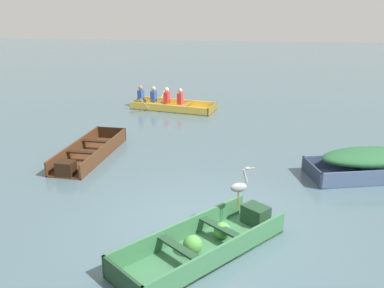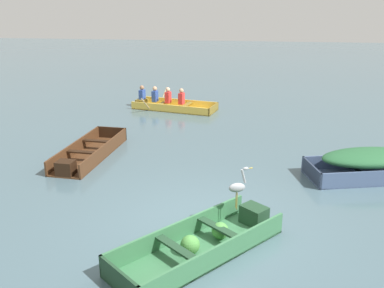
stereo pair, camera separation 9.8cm
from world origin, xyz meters
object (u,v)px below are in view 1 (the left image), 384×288
Objects in this scene: dinghy_green_foreground at (207,242)px; skiff_slate_blue_near_moored at (372,161)px; heron_on_dinghy at (240,186)px; skiff_dark_varnish_mid_moored at (88,154)px; rowboat_yellow_with_crew at (168,104)px.

dinghy_green_foreground is 0.99× the size of skiff_slate_blue_near_moored.
dinghy_green_foreground is at bearing -120.76° from heron_on_dinghy.
heron_on_dinghy is (0.51, 0.86, 0.72)m from dinghy_green_foreground.
skiff_dark_varnish_mid_moored is 0.95× the size of rowboat_yellow_with_crew.
skiff_slate_blue_near_moored is at bearing -2.25° from skiff_dark_varnish_mid_moored.
dinghy_green_foreground is 5.58m from skiff_dark_varnish_mid_moored.
rowboat_yellow_with_crew reaches higher than skiff_dark_varnish_mid_moored.
heron_on_dinghy reaches higher than rowboat_yellow_with_crew.
dinghy_green_foreground is at bearing -133.94° from skiff_slate_blue_near_moored.
rowboat_yellow_with_crew is 4.16× the size of heron_on_dinghy.
skiff_dark_varnish_mid_moored is at bearing 177.75° from skiff_slate_blue_near_moored.
rowboat_yellow_with_crew is at bearing 79.25° from skiff_dark_varnish_mid_moored.
skiff_slate_blue_near_moored reaches higher than skiff_dark_varnish_mid_moored.
heron_on_dinghy is at bearing 59.24° from dinghy_green_foreground.
heron_on_dinghy is at bearing -71.10° from rowboat_yellow_with_crew.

